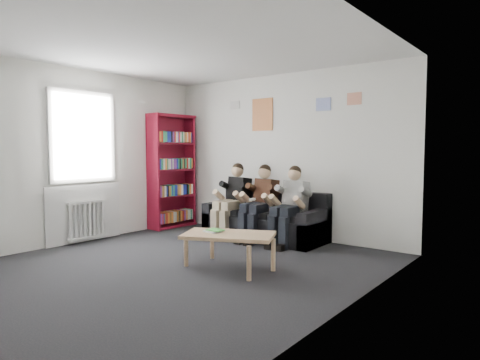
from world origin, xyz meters
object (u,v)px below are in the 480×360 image
(sofa, at_px, (265,222))
(person_middle, at_px, (259,203))
(person_left, at_px, (232,200))
(person_right, at_px, (289,206))
(coffee_table, at_px, (229,238))
(bookshelf, at_px, (172,171))

(sofa, xyz_separation_m, person_middle, (-0.00, -0.19, 0.33))
(sofa, bearing_deg, person_left, -161.35)
(person_middle, bearing_deg, person_left, -170.29)
(person_right, bearing_deg, sofa, 166.88)
(coffee_table, relative_size, person_left, 0.88)
(sofa, distance_m, person_left, 0.67)
(coffee_table, xyz_separation_m, person_middle, (-0.65, 1.55, 0.22))
(coffee_table, xyz_separation_m, person_right, (-0.09, 1.55, 0.22))
(coffee_table, height_order, person_right, person_right)
(person_left, height_order, person_middle, person_left)
(sofa, height_order, person_right, person_right)
(person_left, relative_size, person_right, 1.02)
(sofa, bearing_deg, person_middle, -90.00)
(bookshelf, bearing_deg, sofa, 8.77)
(bookshelf, height_order, person_left, bookshelf)
(coffee_table, xyz_separation_m, person_left, (-1.20, 1.55, 0.23))
(person_middle, relative_size, person_right, 1.01)
(sofa, xyz_separation_m, bookshelf, (-1.99, -0.18, 0.77))
(sofa, bearing_deg, bookshelf, -174.95)
(person_middle, bearing_deg, coffee_table, -57.64)
(sofa, height_order, person_left, person_left)
(sofa, distance_m, person_right, 0.67)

